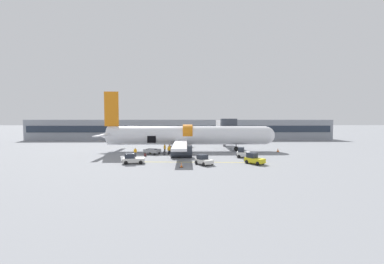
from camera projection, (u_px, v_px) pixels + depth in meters
The scene contains 19 objects.
ground_plane at pixel (176, 156), 42.06m from camera, with size 500.00×500.00×0.00m, color gray.
apron_marking_line at pixel (199, 162), 36.14m from camera, with size 20.82×1.28×0.01m.
terminal_strip at pixel (181, 130), 79.23m from camera, with size 98.99×8.61×6.55m.
jet_bridge_stub at pixel (225, 126), 56.23m from camera, with size 3.43×12.80×6.78m.
airplane at pixel (185, 136), 48.84m from camera, with size 36.77×32.04×12.30m.
baggage_tug_lead at pixel (254, 159), 34.77m from camera, with size 2.85×3.13×1.60m.
baggage_tug_mid at pixel (243, 153), 40.73m from camera, with size 2.68×2.50×1.75m.
baggage_tug_rear at pixel (133, 159), 34.99m from camera, with size 3.36×2.24×1.52m.
baggage_tug_spare at pixel (204, 160), 34.17m from camera, with size 2.76×3.07×1.43m.
baggage_cart_loading at pixel (152, 152), 44.37m from camera, with size 3.86×2.78×1.03m.
ground_crew_loader_a at pixel (165, 148), 45.96m from camera, with size 0.52×0.60×1.75m.
ground_crew_loader_b at pixel (170, 149), 45.13m from camera, with size 0.63×0.50×1.80m.
ground_crew_driver at pixel (135, 152), 41.80m from camera, with size 0.54×0.41×1.55m.
ground_crew_supervisor at pixel (169, 150), 44.12m from camera, with size 0.57×0.47×1.65m.
suitcase_on_tarmac_upright at pixel (164, 153), 43.34m from camera, with size 0.42×0.23×0.76m.
suitcase_on_tarmac_spare at pixel (145, 155), 41.91m from camera, with size 0.46×0.41×0.64m.
safety_cone_nose at pixel (278, 150), 47.84m from camera, with size 0.61×0.61×0.71m.
safety_cone_engine_left at pixel (181, 165), 32.16m from camera, with size 0.50×0.50×0.64m.
safety_cone_wingtip at pixel (190, 155), 41.64m from camera, with size 0.44×0.44×0.73m.
Camera 1 is at (1.99, -41.84, 6.49)m, focal length 22.00 mm.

